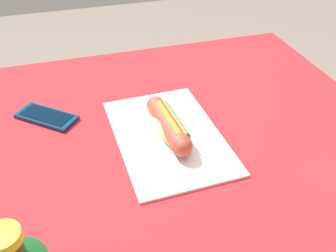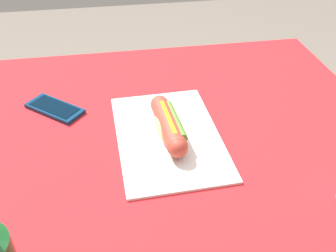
# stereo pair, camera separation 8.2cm
# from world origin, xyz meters

# --- Properties ---
(dining_table) EXTENTS (1.00, 0.94, 0.73)m
(dining_table) POSITION_xyz_m (0.00, 0.00, 0.59)
(dining_table) COLOR brown
(dining_table) RESTS_ON ground
(paper_wrapper) EXTENTS (0.34, 0.23, 0.01)m
(paper_wrapper) POSITION_xyz_m (-0.06, -0.03, 0.73)
(paper_wrapper) COLOR silver
(paper_wrapper) RESTS_ON dining_table
(hot_dog) EXTENTS (0.20, 0.06, 0.05)m
(hot_dog) POSITION_xyz_m (-0.06, -0.03, 0.76)
(hot_dog) COLOR #E5BC75
(hot_dog) RESTS_ON paper_wrapper
(cell_phone) EXTENTS (0.14, 0.15, 0.01)m
(cell_phone) POSITION_xyz_m (-0.20, -0.29, 0.73)
(cell_phone) COLOR #0A2D4C
(cell_phone) RESTS_ON dining_table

